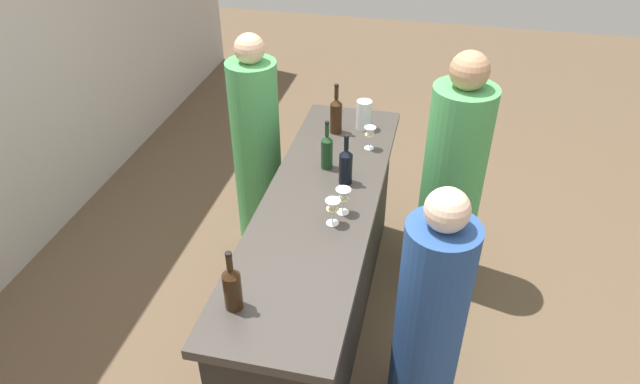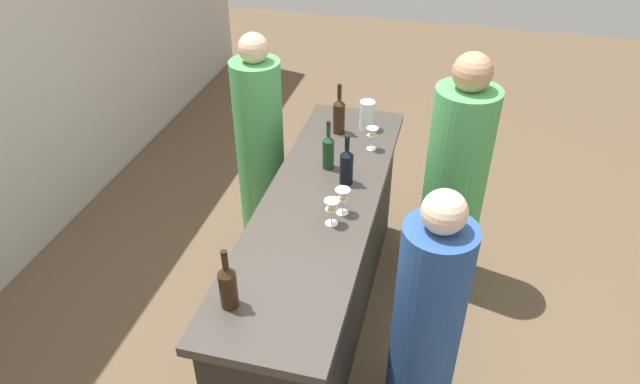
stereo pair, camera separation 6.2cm
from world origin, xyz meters
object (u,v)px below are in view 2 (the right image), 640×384
object	(u,v)px
wine_bottle_leftmost_amber_brown	(228,285)
wine_glass_near_center	(343,197)
wine_glass_near_left	(372,135)
wine_bottle_second_left_near_black	(346,165)
wine_bottle_second_right_amber_brown	(339,115)
person_center_guest	(427,322)
person_left_guest	(454,185)
water_pitcher	(367,115)
wine_bottle_center_olive_green	(328,151)
wine_glass_near_right	(332,208)
person_right_guest	(260,150)

from	to	relation	value
wine_bottle_leftmost_amber_brown	wine_glass_near_center	bearing A→B (deg)	-23.08
wine_glass_near_left	wine_bottle_second_left_near_black	bearing A→B (deg)	169.65
wine_bottle_second_right_amber_brown	person_center_guest	xyz separation A→B (m)	(-1.20, -0.71, -0.43)
person_left_guest	water_pitcher	bearing A→B (deg)	-36.69
wine_glass_near_center	water_pitcher	size ratio (longest dim) A/B	0.77
wine_bottle_center_olive_green	wine_bottle_second_right_amber_brown	bearing A→B (deg)	4.46
wine_glass_near_center	person_center_guest	distance (m)	0.74
wine_bottle_leftmost_amber_brown	water_pitcher	bearing A→B (deg)	-9.32
wine_bottle_center_olive_green	wine_bottle_leftmost_amber_brown	bearing A→B (deg)	172.78
wine_bottle_second_right_amber_brown	wine_glass_near_right	xyz separation A→B (m)	(-0.94, -0.17, -0.03)
water_pitcher	person_center_guest	xyz separation A→B (m)	(-1.29, -0.55, -0.40)
wine_bottle_second_left_near_black	wine_bottle_center_olive_green	bearing A→B (deg)	46.00
wine_glass_near_center	wine_bottle_second_left_near_black	bearing A→B (deg)	8.09
wine_bottle_center_olive_green	wine_glass_near_center	bearing A→B (deg)	-157.04
wine_bottle_second_left_near_black	person_right_guest	size ratio (longest dim) A/B	0.19
wine_bottle_center_olive_green	person_right_guest	world-z (taller)	person_right_guest
wine_bottle_center_olive_green	person_left_guest	bearing A→B (deg)	-66.02
wine_bottle_center_olive_green	wine_glass_near_right	size ratio (longest dim) A/B	2.09
wine_bottle_second_left_near_black	wine_bottle_center_olive_green	size ratio (longest dim) A/B	1.00
water_pitcher	wine_bottle_second_left_near_black	bearing A→B (deg)	-179.58
wine_bottle_leftmost_amber_brown	wine_glass_near_center	distance (m)	0.82
wine_glass_near_right	wine_bottle_second_right_amber_brown	bearing A→B (deg)	10.51
wine_glass_near_right	person_left_guest	world-z (taller)	person_left_guest
wine_bottle_second_right_amber_brown	wine_bottle_second_left_near_black	bearing A→B (deg)	-163.27
wine_bottle_second_right_amber_brown	wine_glass_near_center	xyz separation A→B (m)	(-0.84, -0.21, -0.03)
wine_glass_near_center	wine_bottle_leftmost_amber_brown	bearing A→B (deg)	156.92
wine_glass_near_left	person_center_guest	world-z (taller)	person_center_guest
wine_bottle_second_left_near_black	person_left_guest	world-z (taller)	person_left_guest
water_pitcher	person_center_guest	world-z (taller)	person_center_guest
wine_bottle_second_left_near_black	wine_glass_near_center	bearing A→B (deg)	-171.91
wine_glass_near_right	person_left_guest	size ratio (longest dim) A/B	0.09
wine_bottle_center_olive_green	person_center_guest	distance (m)	1.11
person_right_guest	wine_glass_near_left	bearing A→B (deg)	-5.49
wine_glass_near_center	person_left_guest	world-z (taller)	person_left_guest
wine_bottle_second_right_amber_brown	water_pitcher	distance (m)	0.19
wine_bottle_second_left_near_black	person_right_guest	world-z (taller)	person_right_guest
wine_glass_near_right	person_left_guest	bearing A→B (deg)	-35.22
wine_glass_near_center	water_pitcher	world-z (taller)	water_pitcher
wine_bottle_leftmost_amber_brown	person_left_guest	size ratio (longest dim) A/B	0.19
wine_glass_near_right	person_left_guest	xyz separation A→B (m)	(0.84, -0.59, -0.32)
wine_bottle_center_olive_green	wine_bottle_second_left_near_black	bearing A→B (deg)	-134.00
wine_bottle_second_right_amber_brown	person_left_guest	size ratio (longest dim) A/B	0.21
wine_bottle_second_left_near_black	person_center_guest	xyz separation A→B (m)	(-0.64, -0.55, -0.42)
wine_bottle_second_left_near_black	wine_glass_near_left	size ratio (longest dim) A/B	2.06
person_center_guest	wine_bottle_leftmost_amber_brown	bearing A→B (deg)	25.27
wine_bottle_second_left_near_black	water_pitcher	xyz separation A→B (m)	(0.65, 0.00, -0.02)
wine_bottle_second_right_amber_brown	wine_glass_near_right	world-z (taller)	wine_bottle_second_right_amber_brown
wine_bottle_leftmost_amber_brown	wine_glass_near_left	bearing A→B (deg)	-13.87
wine_glass_near_center	wine_glass_near_right	world-z (taller)	wine_glass_near_center
wine_bottle_second_left_near_black	wine_glass_near_left	bearing A→B (deg)	-10.35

